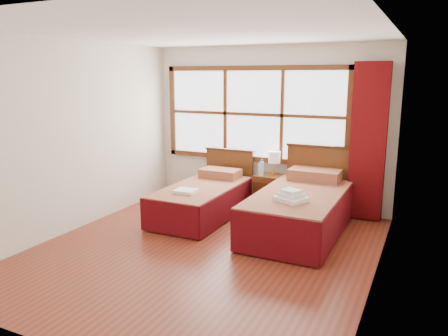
% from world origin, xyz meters
% --- Properties ---
extents(floor, '(4.50, 4.50, 0.00)m').
position_xyz_m(floor, '(0.00, 0.00, 0.00)').
color(floor, brown).
rests_on(floor, ground).
extents(ceiling, '(4.50, 4.50, 0.00)m').
position_xyz_m(ceiling, '(0.00, 0.00, 2.60)').
color(ceiling, white).
rests_on(ceiling, wall_back).
extents(wall_back, '(4.00, 0.00, 4.00)m').
position_xyz_m(wall_back, '(0.00, 2.25, 1.30)').
color(wall_back, silver).
rests_on(wall_back, floor).
extents(wall_left, '(0.00, 4.50, 4.50)m').
position_xyz_m(wall_left, '(-2.00, 0.00, 1.30)').
color(wall_left, silver).
rests_on(wall_left, floor).
extents(wall_right, '(0.00, 4.50, 4.50)m').
position_xyz_m(wall_right, '(2.00, 0.00, 1.30)').
color(wall_right, silver).
rests_on(wall_right, floor).
extents(window, '(3.16, 0.06, 1.56)m').
position_xyz_m(window, '(-0.25, 2.21, 1.50)').
color(window, white).
rests_on(window, wall_back).
extents(curtain, '(0.50, 0.16, 2.30)m').
position_xyz_m(curtain, '(1.60, 2.11, 1.17)').
color(curtain, '#63090C').
rests_on(curtain, wall_back).
extents(bed_left, '(0.94, 1.96, 0.91)m').
position_xyz_m(bed_left, '(-0.64, 1.20, 0.28)').
color(bed_left, '#3A1D0C').
rests_on(bed_left, floor).
extents(bed_right, '(1.10, 2.14, 1.08)m').
position_xyz_m(bed_right, '(0.89, 1.20, 0.33)').
color(bed_right, '#3A1D0C').
rests_on(bed_right, floor).
extents(nightstand, '(0.42, 0.42, 0.56)m').
position_xyz_m(nightstand, '(0.11, 1.99, 0.28)').
color(nightstand, '#592E13').
rests_on(nightstand, floor).
extents(towels_left, '(0.32, 0.28, 0.05)m').
position_xyz_m(towels_left, '(-0.67, 0.72, 0.51)').
color(towels_left, white).
rests_on(towels_left, bed_left).
extents(towels_right, '(0.45, 0.43, 0.15)m').
position_xyz_m(towels_right, '(0.90, 0.66, 0.63)').
color(towels_right, white).
rests_on(towels_right, bed_right).
extents(lamp, '(0.19, 0.19, 0.37)m').
position_xyz_m(lamp, '(0.17, 2.12, 0.82)').
color(lamp, gold).
rests_on(lamp, nightstand).
extents(bottle_near, '(0.06, 0.06, 0.22)m').
position_xyz_m(bottle_near, '(0.02, 1.89, 0.66)').
color(bottle_near, silver).
rests_on(bottle_near, nightstand).
extents(bottle_far, '(0.07, 0.07, 0.26)m').
position_xyz_m(bottle_far, '(0.03, 1.93, 0.67)').
color(bottle_far, silver).
rests_on(bottle_far, nightstand).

